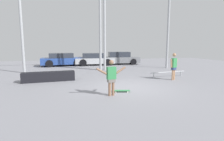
% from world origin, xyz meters
% --- Properties ---
extents(ground_plane, '(36.00, 36.00, 0.00)m').
position_xyz_m(ground_plane, '(0.00, 0.00, 0.00)').
color(ground_plane, gray).
extents(skateboarder, '(1.29, 0.29, 1.47)m').
position_xyz_m(skateboarder, '(-1.17, -1.16, 0.82)').
color(skateboarder, '#8C664C').
rests_on(skateboarder, ground_plane).
extents(skateboard, '(0.78, 0.37, 0.08)m').
position_xyz_m(skateboard, '(-0.60, -0.74, 0.06)').
color(skateboard, '#338C4C').
rests_on(skateboard, ground_plane).
extents(grind_box, '(2.92, 0.81, 0.55)m').
position_xyz_m(grind_box, '(-3.94, 2.61, 0.27)').
color(grind_box, black).
rests_on(grind_box, ground_plane).
extents(grind_rail, '(2.67, 0.36, 0.35)m').
position_xyz_m(grind_rail, '(3.52, 2.16, 0.28)').
color(grind_rail, '#B7BABF').
rests_on(grind_rail, ground_plane).
extents(canopy_support_left, '(6.07, 0.20, 6.84)m').
position_xyz_m(canopy_support_left, '(-3.12, 6.39, 4.14)').
color(canopy_support_left, '#A5A8AD').
rests_on(canopy_support_left, ground_plane).
extents(canopy_support_right, '(6.07, 0.20, 6.84)m').
position_xyz_m(canopy_support_right, '(3.12, 6.39, 4.14)').
color(canopy_support_right, '#A5A8AD').
rests_on(canopy_support_right, ground_plane).
extents(parked_car_blue, '(4.44, 2.29, 1.31)m').
position_xyz_m(parked_car_blue, '(-3.36, 10.71, 0.65)').
color(parked_car_blue, '#284793').
rests_on(parked_car_blue, ground_plane).
extents(parked_car_silver, '(4.16, 2.11, 1.28)m').
position_xyz_m(parked_car_silver, '(-0.07, 10.58, 0.63)').
color(parked_car_silver, '#B7BABF').
rests_on(parked_car_silver, ground_plane).
extents(parked_car_grey, '(4.27, 2.16, 1.39)m').
position_xyz_m(parked_car_grey, '(2.86, 10.73, 0.67)').
color(parked_car_grey, slate).
rests_on(parked_car_grey, ground_plane).
extents(bystander, '(0.64, 0.34, 1.61)m').
position_xyz_m(bystander, '(3.27, 1.16, 0.90)').
color(bystander, tan).
rests_on(bystander, ground_plane).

